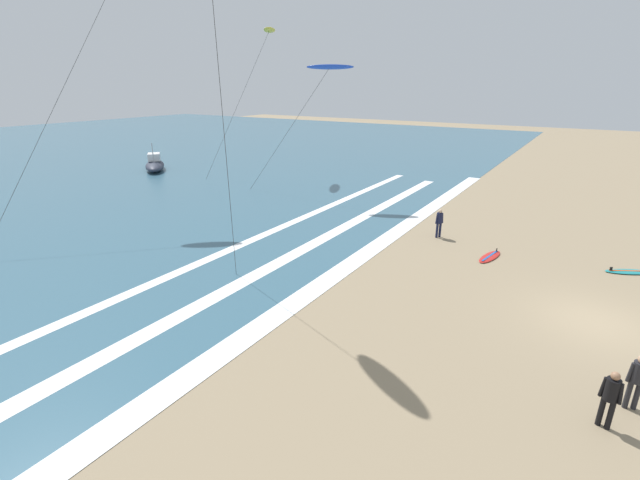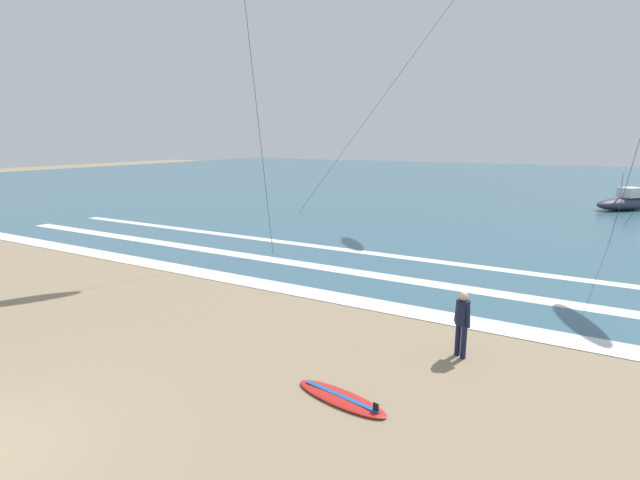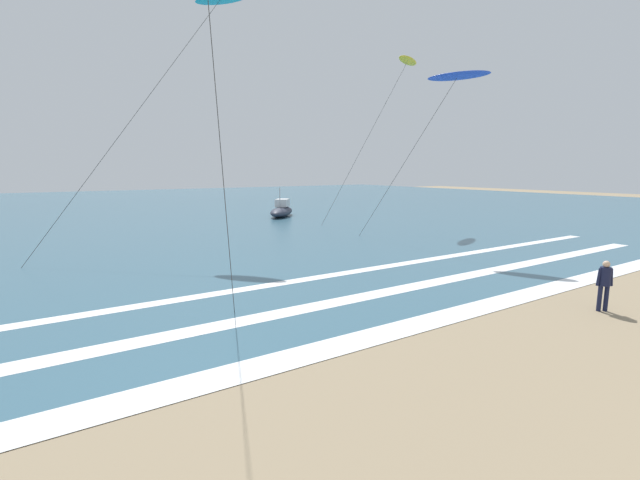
# 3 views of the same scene
# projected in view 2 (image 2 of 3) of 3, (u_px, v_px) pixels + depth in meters

# --- Properties ---
(ocean_surface) EXTENTS (140.00, 90.00, 0.01)m
(ocean_surface) POSITION_uv_depth(u_px,v_px,m) (506.00, 184.00, 53.94)
(ocean_surface) COLOR #386075
(ocean_surface) RESTS_ON ground
(wave_foam_shoreline) EXTENTS (49.69, 1.01, 0.01)m
(wave_foam_shoreline) POSITION_uv_depth(u_px,v_px,m) (267.00, 285.00, 16.65)
(wave_foam_shoreline) COLOR white
(wave_foam_shoreline) RESTS_ON ocean_surface
(wave_foam_mid_break) EXTENTS (39.92, 0.79, 0.01)m
(wave_foam_mid_break) POSITION_uv_depth(u_px,v_px,m) (338.00, 270.00, 18.56)
(wave_foam_mid_break) COLOR white
(wave_foam_mid_break) RESTS_ON ocean_surface
(wave_foam_outer_break) EXTENTS (40.73, 0.61, 0.01)m
(wave_foam_outer_break) POSITION_uv_depth(u_px,v_px,m) (385.00, 255.00, 20.90)
(wave_foam_outer_break) COLOR white
(wave_foam_outer_break) RESTS_ON ocean_surface
(surfer_right_near) EXTENTS (0.46, 0.37, 1.60)m
(surfer_right_near) POSITION_uv_depth(u_px,v_px,m) (462.00, 318.00, 11.01)
(surfer_right_near) COLOR #141938
(surfer_right_near) RESTS_ON ground
(surfboard_near_water) EXTENTS (2.17, 0.97, 0.25)m
(surfboard_near_water) POSITION_uv_depth(u_px,v_px,m) (341.00, 398.00, 9.34)
(surfboard_near_water) COLOR red
(surfboard_near_water) RESTS_ON ground
(offshore_boat) EXTENTS (4.70, 5.04, 2.70)m
(offshore_boat) POSITION_uv_depth(u_px,v_px,m) (626.00, 202.00, 34.07)
(offshore_boat) COLOR #2D3342
(offshore_boat) RESTS_ON ground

